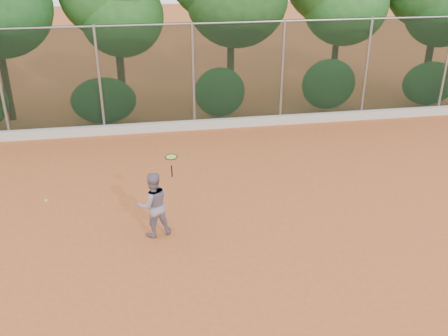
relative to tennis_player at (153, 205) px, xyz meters
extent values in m
plane|color=#BB5B2C|center=(1.63, -0.50, -0.74)|extent=(80.00, 80.00, 0.00)
cube|color=beige|center=(1.63, 6.32, -0.59)|extent=(24.00, 0.20, 0.30)
imported|color=gray|center=(0.00, 0.00, 0.00)|extent=(0.84, 0.72, 1.48)
cube|color=black|center=(1.63, 6.50, 1.01)|extent=(24.00, 0.01, 3.50)
cylinder|color=gray|center=(1.63, 6.50, 2.71)|extent=(24.00, 0.06, 0.06)
cylinder|color=gray|center=(-4.37, 6.50, 1.01)|extent=(0.09, 0.09, 3.50)
cylinder|color=gray|center=(-1.37, 6.50, 1.01)|extent=(0.09, 0.09, 3.50)
cylinder|color=gray|center=(1.63, 6.50, 1.01)|extent=(0.09, 0.09, 3.50)
cylinder|color=gray|center=(4.63, 6.50, 1.01)|extent=(0.09, 0.09, 3.50)
cylinder|color=gray|center=(7.63, 6.50, 1.01)|extent=(0.09, 0.09, 3.50)
cylinder|color=gray|center=(10.63, 6.50, 1.01)|extent=(0.09, 0.09, 3.50)
cylinder|color=#3A2416|center=(-4.67, 8.40, 0.71)|extent=(0.24, 0.24, 2.90)
cylinder|color=#482A1C|center=(-0.77, 8.80, 0.46)|extent=(0.28, 0.28, 2.40)
ellipsoid|color=#21581E|center=(-0.57, 8.70, 2.66)|extent=(2.90, 2.40, 2.80)
cylinder|color=#423019|center=(3.23, 8.50, 0.76)|extent=(0.26, 0.26, 3.00)
cylinder|color=#3E2617|center=(7.33, 8.70, 0.61)|extent=(0.24, 0.24, 2.70)
ellipsoid|color=#236121|center=(7.53, 8.60, 2.96)|extent=(3.20, 2.70, 3.10)
cylinder|color=#3D2A17|center=(11.03, 8.30, 0.51)|extent=(0.28, 0.28, 2.50)
ellipsoid|color=#296426|center=(11.23, 8.20, 2.76)|extent=(3.00, 2.50, 2.90)
ellipsoid|color=#245F24|center=(-1.37, 7.30, 0.11)|extent=(2.20, 1.16, 1.60)
ellipsoid|color=#2F762D|center=(2.63, 7.30, 0.21)|extent=(1.80, 1.04, 1.76)
ellipsoid|color=#2E772D|center=(6.63, 7.30, 0.31)|extent=(2.00, 1.10, 1.84)
ellipsoid|color=#276727|center=(10.63, 7.30, 0.16)|extent=(2.16, 1.12, 1.64)
cylinder|color=black|center=(0.43, -0.09, 0.80)|extent=(0.04, 0.06, 0.27)
torus|color=black|center=(0.43, -0.15, 1.15)|extent=(0.33, 0.33, 0.04)
cylinder|color=#A2C439|center=(0.43, -0.15, 1.15)|extent=(0.28, 0.28, 0.02)
sphere|color=#C9DB31|center=(-2.07, -0.42, 0.53)|extent=(0.06, 0.06, 0.06)
camera|label=1|loc=(-0.06, -9.45, 5.28)|focal=40.00mm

